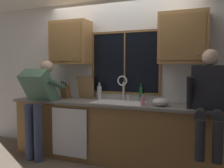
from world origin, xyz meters
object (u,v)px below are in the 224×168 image
Objects in this scene: cutting_board at (86,88)px; soap_dispenser at (143,101)px; person_standing at (39,98)px; mixing_bowl at (161,102)px; person_sitting_on_counter at (209,96)px; knife_block at (66,92)px; bottle_green_glass at (141,94)px; bottle_tall_clear at (99,92)px.

soap_dispenser is at bearing -18.24° from cutting_board.
person_standing is 1.90m from mixing_bowl.
cutting_board is 1.61× the size of mixing_bowl.
soap_dispenser is at bearing 171.73° from person_sitting_on_counter.
knife_block is 1.13× the size of bottle_green_glass.
person_standing reaches higher than bottle_green_glass.
person_standing is 0.78m from cutting_board.
cutting_board is 0.28m from bottle_tall_clear.
person_standing is at bearing -118.55° from knife_block.
knife_block is 1.12× the size of bottle_tall_clear.
person_standing reaches higher than cutting_board.
knife_block is at bearing 173.47° from mixing_bowl.
bottle_tall_clear is at bearing 158.82° from soap_dispenser.
cutting_board is at bearing -178.33° from bottle_green_glass.
knife_block is (0.23, 0.42, 0.07)m from person_standing.
bottle_tall_clear is (-1.67, 0.44, -0.07)m from person_sitting_on_counter.
soap_dispenser is (-0.86, 0.12, -0.12)m from person_sitting_on_counter.
knife_block reaches higher than soap_dispenser.
person_standing is 1.24× the size of person_sitting_on_counter.
bottle_tall_clear is at bearing 30.13° from person_standing.
cutting_board reaches higher than soap_dispenser.
bottle_green_glass reaches higher than soap_dispenser.
person_standing is 6.66× the size of mixing_bowl.
mixing_bowl is 0.25m from soap_dispenser.
bottle_green_glass is at bearing 137.86° from mixing_bowl.
person_sitting_on_counter is 5.36× the size of mixing_bowl.
mixing_bowl is at bearing 6.84° from person_standing.
bottle_green_glass reaches higher than mixing_bowl.
knife_block is 1.30m from bottle_green_glass.
soap_dispenser is (1.64, 0.17, 0.02)m from person_standing.
person_standing is 5.47× the size of bottle_tall_clear.
bottle_green_glass is at bearing 107.73° from soap_dispenser.
person_standing reaches higher than bottle_tall_clear.
person_sitting_on_counter reaches higher than cutting_board.
mixing_bowl is at bearing -6.53° from knife_block.
person_sitting_on_counter reaches higher than mixing_bowl.
soap_dispenser is at bearing 5.94° from person_standing.
knife_block reaches higher than mixing_bowl.
soap_dispenser is at bearing -167.17° from mixing_bowl.
bottle_tall_clear is (0.83, 0.48, 0.08)m from person_standing.
bottle_green_glass is at bearing 6.16° from knife_block.
cutting_board reaches higher than knife_block.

